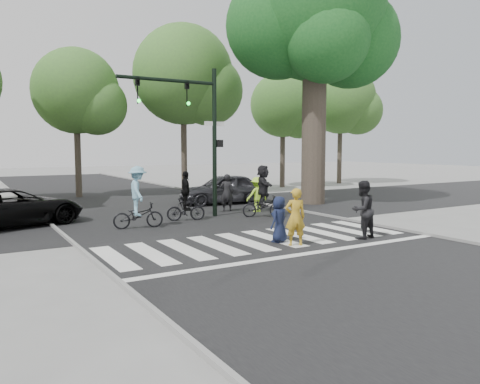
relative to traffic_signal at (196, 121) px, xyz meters
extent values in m
plane|color=gray|center=(-0.35, -6.20, -3.90)|extent=(120.00, 120.00, 0.00)
cube|color=black|center=(-0.35, -1.20, -3.90)|extent=(10.00, 70.00, 0.01)
cube|color=black|center=(-0.35, 1.80, -3.89)|extent=(70.00, 10.00, 0.01)
cube|color=gray|center=(-5.40, -1.20, -3.85)|extent=(0.10, 70.00, 0.10)
cube|color=gray|center=(4.70, -1.20, -3.85)|extent=(0.10, 70.00, 0.10)
cube|color=silver|center=(-4.85, -5.20, -3.89)|extent=(0.55, 3.00, 0.01)
cube|color=silver|center=(-3.85, -5.20, -3.89)|extent=(0.55, 3.00, 0.01)
cube|color=silver|center=(-2.85, -5.20, -3.89)|extent=(0.55, 3.00, 0.01)
cube|color=silver|center=(-1.85, -5.20, -3.89)|extent=(0.55, 3.00, 0.01)
cube|color=silver|center=(-0.85, -5.20, -3.89)|extent=(0.55, 3.00, 0.01)
cube|color=silver|center=(0.15, -5.20, -3.89)|extent=(0.55, 3.00, 0.01)
cube|color=silver|center=(1.15, -5.20, -3.89)|extent=(0.55, 3.00, 0.01)
cube|color=silver|center=(2.15, -5.20, -3.89)|extent=(0.55, 3.00, 0.01)
cube|color=silver|center=(3.15, -5.20, -3.89)|extent=(0.55, 3.00, 0.01)
cube|color=silver|center=(4.15, -5.20, -3.89)|extent=(0.55, 3.00, 0.01)
cube|color=silver|center=(-0.35, -7.40, -3.89)|extent=(10.00, 0.30, 0.01)
cylinder|color=black|center=(0.85, 0.00, -0.90)|extent=(0.18, 0.18, 6.00)
cylinder|color=black|center=(-1.15, 0.00, 1.50)|extent=(4.00, 0.14, 0.14)
imported|color=black|center=(-0.35, 0.00, 1.05)|extent=(0.16, 0.20, 1.00)
sphere|color=#19E533|center=(-0.35, -0.12, 0.65)|extent=(0.14, 0.14, 0.14)
imported|color=black|center=(-2.35, 0.00, 1.05)|extent=(0.16, 0.20, 1.00)
sphere|color=#19E533|center=(-2.35, -0.12, 0.65)|extent=(0.14, 0.14, 0.14)
cube|color=black|center=(1.07, 0.00, -0.90)|extent=(0.28, 0.18, 0.30)
cube|color=#FF660C|center=(1.18, 0.00, -0.90)|extent=(0.02, 0.14, 0.20)
cube|color=white|center=(0.85, 0.00, -0.10)|extent=(0.90, 0.04, 0.18)
cylinder|color=brown|center=(7.15, 1.30, -0.40)|extent=(1.20, 1.20, 7.00)
cylinder|color=brown|center=(7.45, 1.10, 2.60)|extent=(1.29, 1.74, 2.93)
sphere|color=#164F1D|center=(7.15, 1.30, 5.60)|extent=(6.80, 6.80, 6.80)
sphere|color=#164F1D|center=(8.95, 0.70, 4.30)|extent=(4.80, 4.80, 4.80)
sphere|color=#164F1D|center=(5.65, 2.30, 4.90)|extent=(5.20, 5.20, 5.20)
sphere|color=#164F1D|center=(6.65, -0.10, 3.90)|extent=(4.00, 4.00, 4.00)
cylinder|color=brown|center=(-2.35, 10.60, -1.10)|extent=(0.36, 0.36, 5.60)
sphere|color=#436F31|center=(-2.35, 10.60, 2.10)|extent=(4.80, 4.80, 4.80)
sphere|color=#436F31|center=(-1.39, 9.88, 1.30)|extent=(3.36, 3.36, 3.36)
cylinder|color=brown|center=(3.65, 9.30, -0.54)|extent=(0.36, 0.36, 6.72)
sphere|color=#436F31|center=(3.65, 9.30, 3.30)|extent=(6.00, 6.00, 6.00)
sphere|color=#436F31|center=(4.85, 8.40, 2.34)|extent=(4.20, 4.20, 4.20)
cylinder|color=brown|center=(11.65, 10.10, -1.17)|extent=(0.36, 0.36, 5.46)
sphere|color=#436F31|center=(11.65, 10.10, 1.95)|extent=(4.60, 4.60, 4.60)
sphere|color=#436F31|center=(12.57, 9.41, 1.17)|extent=(3.22, 3.22, 3.22)
cylinder|color=brown|center=(17.65, 10.70, -0.82)|extent=(0.36, 0.36, 6.16)
sphere|color=#436F31|center=(17.65, 10.70, 2.70)|extent=(5.40, 5.40, 5.40)
sphere|color=#436F31|center=(18.73, 9.89, 1.82)|extent=(3.78, 3.78, 3.78)
imported|color=gold|center=(0.10, -6.38, -3.06)|extent=(0.71, 0.59, 1.68)
imported|color=#131A36|center=(-0.02, -5.76, -3.21)|extent=(0.80, 0.67, 1.39)
imported|color=black|center=(2.53, -6.62, -2.99)|extent=(0.96, 0.79, 1.82)
imported|color=black|center=(-2.85, -1.24, -3.45)|extent=(1.81, 0.90, 0.91)
imported|color=#79B2CA|center=(-2.85, -1.24, -2.58)|extent=(0.84, 1.22, 1.74)
imported|color=black|center=(-0.70, -0.51, -3.46)|extent=(1.54, 0.83, 0.89)
imported|color=black|center=(-0.70, -0.51, -2.74)|extent=(0.62, 0.97, 1.53)
imported|color=black|center=(2.41, -1.24, -3.46)|extent=(1.77, 1.22, 0.88)
imported|color=black|center=(2.41, -1.24, -2.62)|extent=(1.10, 1.63, 1.69)
imported|color=black|center=(-6.61, 1.46, -3.20)|extent=(5.49, 3.80, 1.39)
imported|color=#2E2E33|center=(3.21, 3.53, -3.14)|extent=(4.69, 2.50, 1.52)
imported|color=#B4F135|center=(3.02, 0.16, -3.13)|extent=(1.01, 0.59, 1.54)
imported|color=black|center=(2.03, 1.10, -3.07)|extent=(0.73, 0.65, 1.67)
camera|label=1|loc=(-8.13, -17.01, -1.06)|focal=35.00mm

